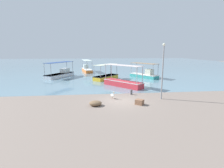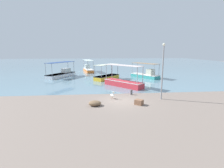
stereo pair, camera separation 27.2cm
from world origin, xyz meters
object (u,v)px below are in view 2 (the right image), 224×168
at_px(fishing_boat_far_right, 107,76).
at_px(net_pile, 95,103).
at_px(lamp_post, 163,68).
at_px(cargo_crate, 139,102).
at_px(mooring_bollard, 131,92).
at_px(pelican, 112,95).
at_px(fishing_boat_near_left, 123,82).
at_px(fishing_boat_near_right, 88,69).
at_px(fishing_boat_outer, 146,74).
at_px(fishing_boat_far_left, 62,74).

bearing_deg(fishing_boat_far_right, net_pile, -97.99).
height_order(lamp_post, cargo_crate, lamp_post).
relative_size(lamp_post, mooring_bollard, 9.27).
bearing_deg(net_pile, fishing_boat_far_right, 82.01).
height_order(pelican, cargo_crate, pelican).
bearing_deg(fishing_boat_near_left, lamp_post, -66.42).
distance_m(fishing_boat_near_right, pelican, 24.15).
xyz_separation_m(fishing_boat_near_left, fishing_boat_near_right, (-5.59, 17.76, 0.03)).
distance_m(fishing_boat_outer, fishing_boat_near_left, 9.22).
relative_size(fishing_boat_near_right, cargo_crate, 9.10).
xyz_separation_m(fishing_boat_near_left, fishing_boat_far_left, (-10.30, 10.02, 0.03)).
height_order(fishing_boat_near_right, pelican, fishing_boat_near_right).
bearing_deg(pelican, lamp_post, -6.65).
bearing_deg(fishing_boat_far_left, lamp_post, -51.68).
height_order(pelican, lamp_post, lamp_post).
bearing_deg(lamp_post, fishing_boat_near_left, 113.58).
xyz_separation_m(fishing_boat_near_left, pelican, (-2.13, -6.14, -0.22)).
bearing_deg(fishing_boat_near_left, cargo_crate, -88.89).
bearing_deg(lamp_post, fishing_boat_far_right, 110.52).
height_order(fishing_boat_far_left, mooring_bollard, fishing_boat_far_left).
bearing_deg(cargo_crate, fishing_boat_near_left, 91.11).
bearing_deg(fishing_boat_outer, lamp_post, -99.78).
height_order(fishing_boat_far_right, net_pile, fishing_boat_far_right).
bearing_deg(cargo_crate, mooring_bollard, 89.24).
bearing_deg(net_pile, fishing_boat_near_left, 64.52).
height_order(fishing_boat_near_left, fishing_boat_far_left, fishing_boat_near_left).
xyz_separation_m(fishing_boat_far_right, lamp_post, (4.85, -12.97, 2.68)).
xyz_separation_m(lamp_post, net_pile, (-6.89, -1.58, -2.98)).
relative_size(fishing_boat_far_right, cargo_crate, 6.94).
distance_m(fishing_boat_far_left, mooring_bollard, 18.04).
distance_m(fishing_boat_near_right, net_pile, 26.12).
distance_m(pelican, cargo_crate, 3.22).
xyz_separation_m(fishing_boat_outer, fishing_boat_near_right, (-10.98, 10.28, 0.01)).
bearing_deg(pelican, fishing_boat_near_right, 98.24).
relative_size(fishing_boat_far_left, mooring_bollard, 10.68).
xyz_separation_m(fishing_boat_near_left, mooring_bollard, (0.21, -4.64, -0.27)).
relative_size(fishing_boat_near_left, net_pile, 4.94).
bearing_deg(fishing_boat_near_left, fishing_boat_far_left, 135.79).
height_order(fishing_boat_near_right, net_pile, fishing_boat_near_right).
relative_size(fishing_boat_near_right, mooring_bollard, 10.54).
distance_m(fishing_boat_outer, lamp_post, 14.66).
relative_size(fishing_boat_far_left, cargo_crate, 9.22).
bearing_deg(pelican, mooring_bollard, 32.52).
bearing_deg(mooring_bollard, fishing_boat_near_left, 92.63).
height_order(fishing_boat_far_left, net_pile, fishing_boat_far_left).
height_order(fishing_boat_far_right, mooring_bollard, fishing_boat_far_right).
relative_size(fishing_boat_near_left, pelican, 7.17).
distance_m(fishing_boat_near_left, net_pile, 9.21).
bearing_deg(fishing_boat_far_right, fishing_boat_near_left, -72.93).
relative_size(mooring_bollard, net_pile, 0.53).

